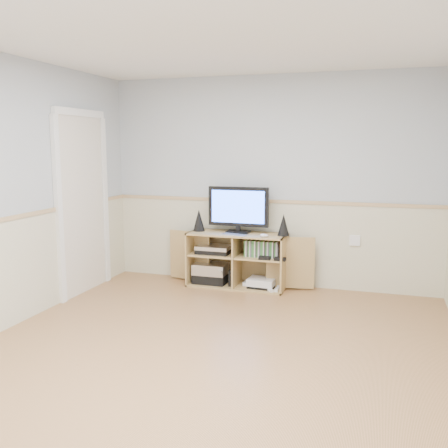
{
  "coord_description": "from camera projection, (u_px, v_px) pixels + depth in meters",
  "views": [
    {
      "loc": [
        1.27,
        -3.6,
        1.68
      ],
      "look_at": [
        -0.25,
        1.2,
        0.89
      ],
      "focal_mm": 40.0,
      "sensor_mm": 36.0,
      "label": 1
    }
  ],
  "objects": [
    {
      "name": "speaker_left",
      "position": [
        199.0,
        220.0,
        6.06
      ],
      "size": [
        0.14,
        0.14,
        0.26
      ],
      "primitive_type": "cone",
      "color": "black",
      "rests_on": "media_cabinet"
    },
    {
      "name": "media_cabinet",
      "position": [
        238.0,
        258.0,
        6.01
      ],
      "size": [
        1.82,
        0.44,
        0.65
      ],
      "color": "tan",
      "rests_on": "floor"
    },
    {
      "name": "room",
      "position": [
        207.0,
        205.0,
        3.97
      ],
      "size": [
        4.04,
        4.54,
        2.54
      ],
      "color": "tan",
      "rests_on": "ground"
    },
    {
      "name": "game_cases",
      "position": [
        262.0,
        249.0,
        5.83
      ],
      "size": [
        0.4,
        0.13,
        0.19
      ],
      "primitive_type": "cube",
      "color": "#3F8C3F",
      "rests_on": "media_cabinet"
    },
    {
      "name": "game_consoles",
      "position": [
        261.0,
        283.0,
        5.9
      ],
      "size": [
        0.45,
        0.3,
        0.11
      ],
      "color": "white",
      "rests_on": "media_cabinet"
    },
    {
      "name": "keyboard",
      "position": [
        234.0,
        235.0,
        5.78
      ],
      "size": [
        0.31,
        0.18,
        0.01
      ],
      "primitive_type": "cube",
      "rotation": [
        0.0,
        0.0,
        -0.23
      ],
      "color": "silver",
      "rests_on": "media_cabinet"
    },
    {
      "name": "mouse",
      "position": [
        264.0,
        235.0,
        5.67
      ],
      "size": [
        0.1,
        0.07,
        0.04
      ],
      "primitive_type": "ellipsoid",
      "rotation": [
        0.0,
        0.0,
        0.03
      ],
      "color": "white",
      "rests_on": "media_cabinet"
    },
    {
      "name": "speaker_right",
      "position": [
        284.0,
        225.0,
        5.75
      ],
      "size": [
        0.14,
        0.14,
        0.25
      ],
      "primitive_type": "cone",
      "color": "black",
      "rests_on": "media_cabinet"
    },
    {
      "name": "monitor",
      "position": [
        238.0,
        208.0,
        5.91
      ],
      "size": [
        0.73,
        0.18,
        0.55
      ],
      "color": "black",
      "rests_on": "media_cabinet"
    },
    {
      "name": "wall_outlet",
      "position": [
        355.0,
        240.0,
        5.74
      ],
      "size": [
        0.12,
        0.03,
        0.12
      ],
      "primitive_type": "cube",
      "color": "white",
      "rests_on": "wall_back"
    },
    {
      "name": "av_components",
      "position": [
        212.0,
        267.0,
        6.07
      ],
      "size": [
        0.5,
        0.3,
        0.47
      ],
      "color": "black",
      "rests_on": "media_cabinet"
    }
  ]
}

